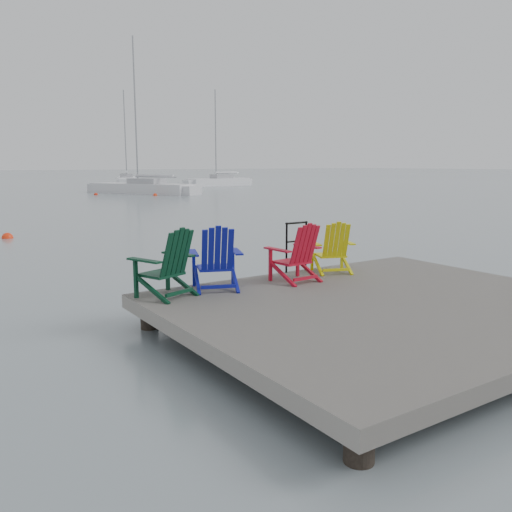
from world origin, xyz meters
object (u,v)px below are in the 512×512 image
handrail (296,242)px  chair_yellow (333,247)px  chair_green (167,263)px  sailboat_mid (127,181)px  chair_blue (216,258)px  chair_red (297,253)px  buoy_a (7,238)px  buoy_d (96,195)px  buoy_c (155,196)px  sailboat_near (143,189)px  sailboat_far (219,182)px

handrail → chair_yellow: 0.66m
chair_green → sailboat_mid: (19.85, 55.03, -0.65)m
chair_blue → chair_red: 1.41m
chair_blue → buoy_a: chair_blue is taller
handrail → chair_green: chair_green is taller
handrail → buoy_d: handrail is taller
chair_red → buoy_c: (11.11, 31.74, -0.99)m
chair_blue → sailboat_near: size_ratio=0.08×
chair_red → buoy_a: chair_red is taller
buoy_a → buoy_d: buoy_a is taller
chair_blue → buoy_a: size_ratio=2.73×
sailboat_near → sailboat_far: (12.73, 9.78, 0.00)m
handrail → buoy_d: size_ratio=2.86×
sailboat_mid → sailboat_far: size_ratio=1.07×
handrail → chair_blue: 1.98m
handrail → sailboat_near: (10.93, 34.31, -0.69)m
buoy_a → chair_red: bearing=-78.8°
sailboat_far → buoy_d: size_ratio=33.06×
sailboat_mid → buoy_a: (-20.09, -42.96, -0.36)m
sailboat_mid → buoy_a: size_ratio=30.45×
chair_yellow → buoy_c: (10.12, 31.50, -0.96)m
sailboat_mid → sailboat_far: 12.34m
chair_green → sailboat_near: (13.66, 34.79, -0.65)m
sailboat_mid → chair_red: bearing=-86.2°
handrail → chair_blue: chair_blue is taller
buoy_a → buoy_c: buoy_a is taller
sailboat_far → buoy_d: sailboat_far is taller
chair_yellow → buoy_a: size_ratio=2.50×
chair_yellow → sailboat_mid: sailboat_mid is taller
chair_yellow → buoy_c: bearing=94.6°
handrail → chair_green: 2.77m
buoy_a → buoy_d: size_ratio=1.16×
sailboat_near → chair_red: bearing=-136.3°
chair_green → sailboat_near: 37.38m
chair_blue → chair_yellow: (2.38, 0.01, -0.04)m
sailboat_far → buoy_c: 18.48m
chair_red → buoy_d: 36.02m
handrail → sailboat_mid: 57.18m
handrail → sailboat_mid: bearing=72.6°
chair_red → buoy_d: bearing=73.9°
handrail → sailboat_far: (23.67, 44.09, -0.69)m
sailboat_near → buoy_d: bearing=149.2°
chair_yellow → buoy_c: chair_yellow is taller
buoy_c → handrail: bearing=-108.8°
chair_red → sailboat_far: bearing=57.8°
handrail → chair_yellow: (0.46, -0.46, -0.08)m
chair_red → sailboat_mid: 58.00m
buoy_c → chair_yellow: bearing=-107.8°
buoy_d → sailboat_mid: bearing=63.5°
chair_red → sailboat_mid: sailboat_mid is taller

